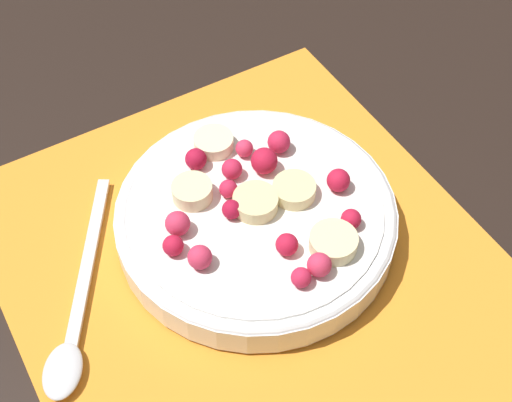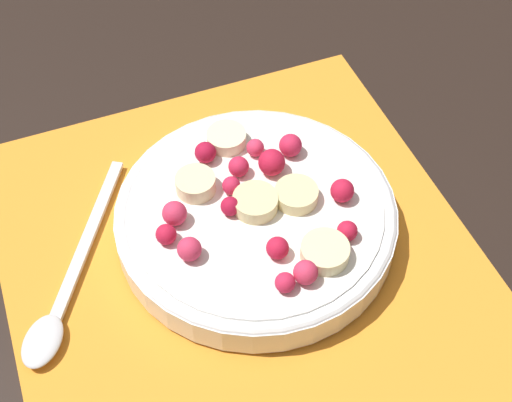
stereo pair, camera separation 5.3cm
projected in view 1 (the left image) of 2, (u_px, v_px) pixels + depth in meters
ground_plane at (260, 280)px, 0.53m from camera, size 3.00×3.00×0.00m
placemat at (260, 278)px, 0.53m from camera, size 0.41×0.35×0.01m
fruit_bowl at (256, 215)px, 0.54m from camera, size 0.21×0.21×0.05m
spoon at (74, 327)px, 0.50m from camera, size 0.17×0.12×0.01m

